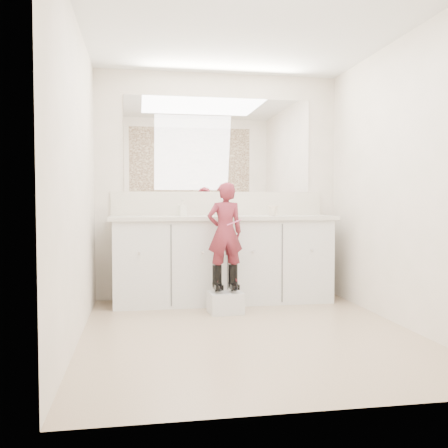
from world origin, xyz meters
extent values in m
plane|color=#907C5E|center=(0.00, 0.00, 0.00)|extent=(3.00, 3.00, 0.00)
plane|color=white|center=(0.00, 0.00, 2.40)|extent=(3.00, 3.00, 0.00)
plane|color=beige|center=(0.00, 1.50, 1.20)|extent=(2.60, 0.00, 2.60)
plane|color=beige|center=(0.00, -1.50, 1.20)|extent=(2.60, 0.00, 2.60)
plane|color=beige|center=(-1.30, 0.00, 1.20)|extent=(0.00, 3.00, 3.00)
plane|color=beige|center=(1.30, 0.00, 1.20)|extent=(0.00, 3.00, 3.00)
cube|color=silver|center=(0.00, 1.23, 0.42)|extent=(2.20, 0.55, 0.85)
cube|color=beige|center=(0.00, 1.21, 0.87)|extent=(2.28, 0.58, 0.04)
cube|color=beige|center=(0.00, 1.49, 1.02)|extent=(2.28, 0.03, 0.25)
cube|color=white|center=(0.00, 1.49, 1.64)|extent=(2.00, 0.02, 1.00)
cube|color=#472819|center=(0.00, -1.49, 1.65)|extent=(2.00, 0.01, 1.20)
cylinder|color=silver|center=(0.00, 1.38, 0.94)|extent=(0.08, 0.08, 0.10)
imported|color=beige|center=(0.52, 1.18, 0.94)|extent=(0.13, 0.13, 0.11)
imported|color=silver|center=(-0.42, 1.27, 0.97)|extent=(0.10, 0.10, 0.16)
cube|color=silver|center=(-0.07, 0.71, 0.10)|extent=(0.33, 0.28, 0.20)
imported|color=#B5374E|center=(-0.07, 0.73, 0.75)|extent=(0.35, 0.25, 0.92)
cylinder|color=#DA548B|center=(0.00, 0.65, 0.85)|extent=(0.14, 0.02, 0.06)
camera|label=1|loc=(-0.85, -3.81, 1.04)|focal=40.00mm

